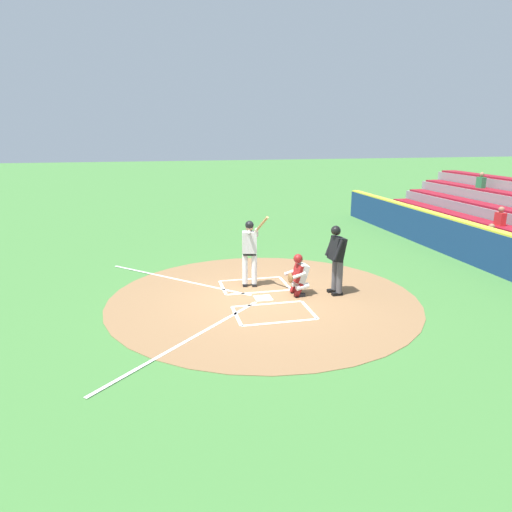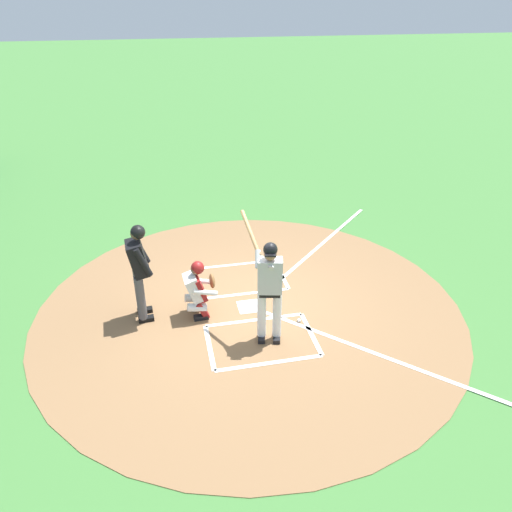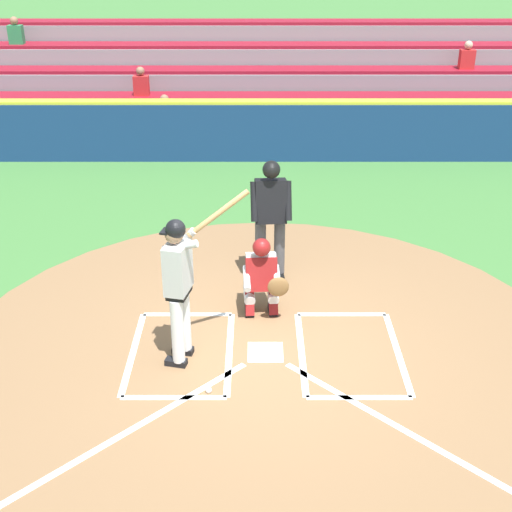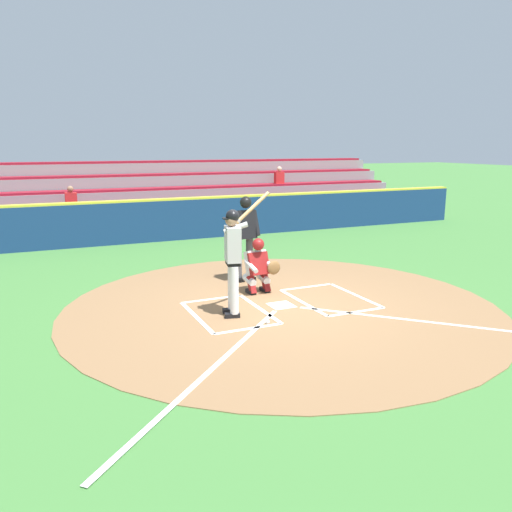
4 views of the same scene
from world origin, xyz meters
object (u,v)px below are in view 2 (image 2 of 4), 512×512
plate_umpire (139,267)px  catcher (198,288)px  baseball (299,320)px  batter (269,285)px

plate_umpire → catcher: bearing=82.9°
plate_umpire → baseball: (0.75, 2.74, -1.04)m
catcher → baseball: 1.94m
plate_umpire → baseball: size_ratio=25.20×
catcher → plate_umpire: 1.11m
catcher → plate_umpire: bearing=-97.1°
batter → catcher: (-0.97, -1.09, -0.51)m
batter → catcher: batter is taller
batter → catcher: bearing=-131.6°
catcher → plate_umpire: (-0.12, -0.99, 0.49)m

